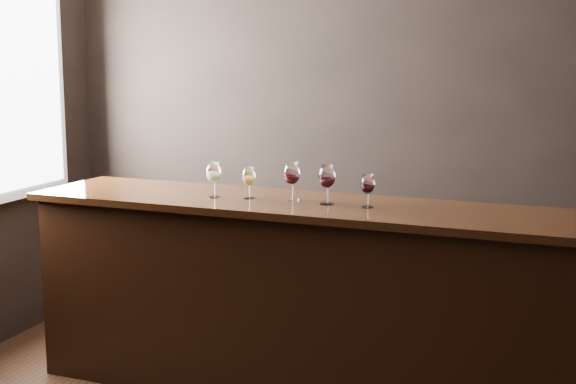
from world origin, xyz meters
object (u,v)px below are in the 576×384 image
(glass_red_a, at_px, (292,174))
(glass_red_c, at_px, (368,185))
(glass_white, at_px, (214,174))
(glass_amber, at_px, (249,177))
(bar_counter, at_px, (302,303))
(back_bar_shelf, at_px, (326,279))
(glass_red_b, at_px, (327,177))

(glass_red_a, bearing_deg, glass_red_c, -8.77)
(glass_white, xyz_separation_m, glass_red_c, (0.89, -0.01, -0.01))
(glass_amber, bearing_deg, bar_counter, -1.75)
(glass_red_c, bearing_deg, bar_counter, 175.04)
(bar_counter, distance_m, glass_white, 0.88)
(back_bar_shelf, relative_size, glass_red_c, 11.92)
(glass_red_a, bearing_deg, glass_amber, -173.82)
(glass_white, height_order, glass_amber, glass_white)
(back_bar_shelf, distance_m, glass_red_b, 1.41)
(bar_counter, relative_size, glass_white, 15.30)
(glass_amber, distance_m, glass_red_b, 0.47)
(bar_counter, bearing_deg, glass_red_a, 156.28)
(glass_red_b, bearing_deg, back_bar_shelf, 106.84)
(back_bar_shelf, xyz_separation_m, glass_red_a, (0.10, -1.00, 0.87))
(bar_counter, height_order, glass_red_c, glass_red_c)
(bar_counter, bearing_deg, glass_red_c, -1.60)
(glass_red_c, bearing_deg, glass_amber, 176.51)
(glass_red_b, distance_m, glass_red_c, 0.23)
(back_bar_shelf, height_order, glass_amber, glass_amber)
(back_bar_shelf, bearing_deg, glass_red_a, -84.28)
(glass_amber, xyz_separation_m, glass_red_c, (0.69, -0.04, 0.00))
(glass_red_a, distance_m, glass_red_b, 0.22)
(bar_counter, bearing_deg, glass_white, -174.28)
(bar_counter, xyz_separation_m, glass_red_a, (-0.07, 0.04, 0.72))
(bar_counter, height_order, glass_red_a, glass_red_a)
(bar_counter, xyz_separation_m, glass_white, (-0.52, -0.02, 0.71))
(glass_amber, distance_m, glass_red_a, 0.25)
(back_bar_shelf, relative_size, glass_white, 10.63)
(glass_amber, relative_size, glass_red_c, 0.99)
(bar_counter, xyz_separation_m, glass_amber, (-0.32, 0.01, 0.70))
(glass_amber, distance_m, glass_red_c, 0.69)
(back_bar_shelf, bearing_deg, bar_counter, -80.63)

